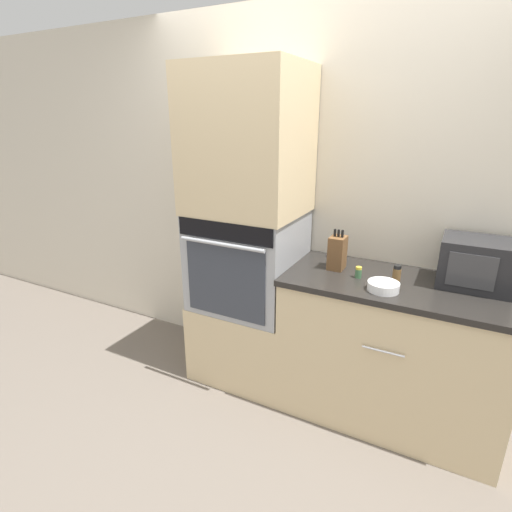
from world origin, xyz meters
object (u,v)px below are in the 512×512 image
microwave (476,263)px  condiment_jar_mid (331,253)px  wall_oven (248,260)px  condiment_jar_far (397,273)px  condiment_jar_near (358,272)px  knife_block (337,253)px  bowl (383,286)px

microwave → condiment_jar_mid: microwave is taller
wall_oven → condiment_jar_far: 0.97m
wall_oven → condiment_jar_near: size_ratio=10.10×
condiment_jar_near → condiment_jar_far: (0.21, 0.05, 0.01)m
condiment_jar_far → knife_block: bearing=174.5°
condiment_jar_far → condiment_jar_near: bearing=-166.1°
bowl → condiment_jar_mid: condiment_jar_mid is taller
knife_block → wall_oven: bearing=-175.6°
condiment_jar_near → microwave: bearing=16.5°
bowl → condiment_jar_far: 0.18m
wall_oven → knife_block: size_ratio=2.72×
condiment_jar_near → knife_block: bearing=151.4°
wall_oven → microwave: bearing=5.8°
condiment_jar_mid → condiment_jar_far: (0.46, -0.23, 0.02)m
knife_block → condiment_jar_far: knife_block is taller
knife_block → condiment_jar_far: 0.37m
wall_oven → condiment_jar_mid: wall_oven is taller
condiment_jar_mid → condiment_jar_far: condiment_jar_far is taller
bowl → condiment_jar_far: (0.04, 0.17, 0.02)m
wall_oven → bowl: bearing=-9.9°
bowl → condiment_jar_near: (-0.17, 0.12, 0.01)m
knife_block → condiment_jar_near: 0.19m
microwave → condiment_jar_mid: bearing=172.9°
condiment_jar_mid → condiment_jar_far: 0.52m
wall_oven → condiment_jar_near: (0.76, -0.04, 0.06)m
condiment_jar_near → bowl: bearing=-36.2°
knife_block → condiment_jar_mid: size_ratio=4.17×
microwave → condiment_jar_mid: size_ratio=6.15×
microwave → bowl: 0.53m
wall_oven → condiment_jar_mid: (0.50, 0.24, 0.06)m
microwave → condiment_jar_mid: (-0.85, 0.11, -0.11)m
knife_block → bowl: bearing=-32.6°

